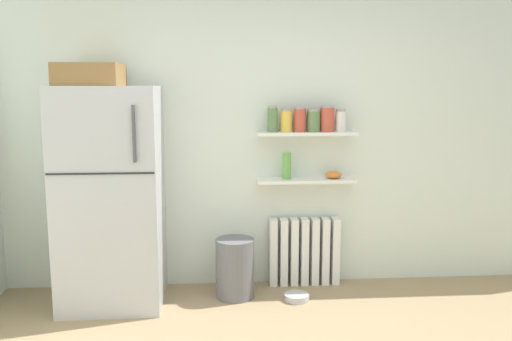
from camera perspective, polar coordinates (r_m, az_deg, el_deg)
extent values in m
cube|color=silver|center=(4.58, 1.06, 3.98)|extent=(7.04, 0.10, 2.60)
cube|color=#B7BABF|center=(4.31, -15.07, -2.71)|extent=(0.77, 0.69, 1.70)
cube|color=#262628|center=(3.94, -16.14, -0.32)|extent=(0.75, 0.01, 0.01)
cylinder|color=#4C4C51|center=(3.84, -12.78, 3.80)|extent=(0.02, 0.02, 0.40)
cube|color=olive|center=(4.25, -17.13, 9.65)|extent=(0.46, 0.48, 0.16)
cube|color=white|center=(4.66, 1.83, -8.62)|extent=(0.06, 0.12, 0.58)
cube|color=white|center=(4.67, 2.93, -8.59)|extent=(0.06, 0.12, 0.58)
cube|color=white|center=(4.68, 4.03, -8.56)|extent=(0.06, 0.12, 0.58)
cube|color=white|center=(4.70, 5.12, -8.52)|extent=(0.06, 0.12, 0.58)
cube|color=white|center=(4.71, 6.21, -8.48)|extent=(0.06, 0.12, 0.58)
cube|color=white|center=(4.73, 7.29, -8.43)|extent=(0.06, 0.12, 0.58)
cube|color=white|center=(4.75, 8.36, -8.39)|extent=(0.06, 0.12, 0.58)
cube|color=white|center=(4.52, 5.30, -1.03)|extent=(0.82, 0.22, 0.02)
cube|color=white|center=(4.47, 5.37, 3.93)|extent=(0.82, 0.22, 0.02)
cylinder|color=#5B7F4C|center=(4.42, 1.76, 5.34)|extent=(0.08, 0.08, 0.19)
cylinder|color=gray|center=(4.41, 1.76, 6.73)|extent=(0.08, 0.08, 0.02)
cylinder|color=yellow|center=(4.43, 3.22, 5.18)|extent=(0.10, 0.10, 0.17)
cylinder|color=gray|center=(4.43, 3.23, 6.41)|extent=(0.09, 0.09, 0.02)
cylinder|color=#C64C38|center=(4.45, 4.67, 5.29)|extent=(0.10, 0.10, 0.19)
cylinder|color=gray|center=(4.44, 4.69, 6.61)|extent=(0.09, 0.09, 0.02)
cylinder|color=#5B7F4C|center=(4.47, 6.11, 5.15)|extent=(0.11, 0.11, 0.17)
cylinder|color=gray|center=(4.46, 6.13, 6.34)|extent=(0.10, 0.10, 0.02)
cylinder|color=#C64C38|center=(4.49, 7.54, 5.33)|extent=(0.12, 0.12, 0.20)
cylinder|color=gray|center=(4.49, 7.57, 6.70)|extent=(0.11, 0.11, 0.02)
cylinder|color=silver|center=(4.52, 8.94, 5.14)|extent=(0.09, 0.09, 0.17)
cylinder|color=gray|center=(4.51, 8.97, 6.32)|extent=(0.08, 0.08, 0.02)
cylinder|color=#66A84C|center=(4.47, 3.26, 0.49)|extent=(0.07, 0.07, 0.22)
ellipsoid|color=orange|center=(4.56, 8.20, -0.44)|extent=(0.14, 0.14, 0.06)
cylinder|color=slate|center=(4.43, -2.23, -10.27)|extent=(0.31, 0.31, 0.48)
cylinder|color=#B7B7BC|center=(4.44, 4.32, -13.19)|extent=(0.20, 0.20, 0.05)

